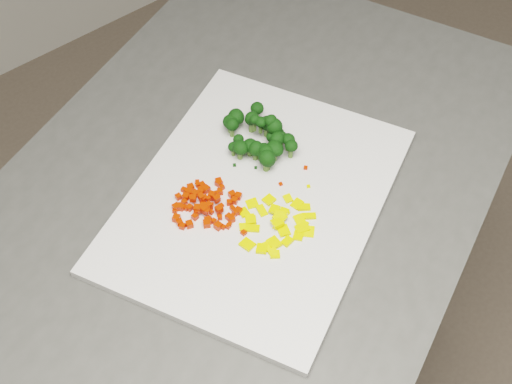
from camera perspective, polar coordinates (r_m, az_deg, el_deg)
counter_block at (r=1.38m, az=-0.46°, el=-10.72°), size 1.07×0.92×0.90m
cutting_board at (r=0.97m, az=0.00°, el=-0.57°), size 0.51×0.47×0.01m
carrot_pile at (r=0.94m, az=-3.96°, el=-0.86°), size 0.09×0.09×0.03m
pepper_pile at (r=0.93m, az=1.73°, el=-2.45°), size 0.11×0.11×0.01m
broccoli_pile at (r=1.01m, az=0.66°, el=5.05°), size 0.11×0.11×0.05m
carrot_cube_0 at (r=0.94m, az=-4.90°, el=-1.98°), size 0.01×0.01×0.01m
carrot_cube_1 at (r=0.93m, az=-3.40°, el=-2.34°), size 0.01×0.01×0.01m
carrot_cube_2 at (r=0.94m, az=-3.89°, el=-1.28°), size 0.01×0.01×0.01m
carrot_cube_3 at (r=0.95m, az=-3.17°, el=-0.54°), size 0.01×0.01×0.01m
carrot_cube_4 at (r=0.97m, az=-5.25°, el=0.38°), size 0.01×0.01×0.01m
carrot_cube_5 at (r=0.97m, az=-4.02°, el=0.13°), size 0.01×0.01×0.01m
carrot_cube_6 at (r=0.95m, az=-6.49°, el=-1.49°), size 0.01×0.01×0.01m
carrot_cube_7 at (r=0.97m, az=-4.70°, el=0.59°), size 0.01×0.01×0.01m
carrot_cube_8 at (r=0.93m, az=-5.91°, el=-2.74°), size 0.01×0.01×0.01m
carrot_cube_9 at (r=0.94m, az=-4.71°, el=-1.54°), size 0.01×0.01×0.01m
carrot_cube_10 at (r=0.97m, az=-2.75°, el=0.38°), size 0.01×0.01×0.01m
carrot_cube_11 at (r=0.95m, az=-4.24°, el=-0.55°), size 0.01×0.01×0.01m
carrot_cube_12 at (r=0.96m, az=-5.75°, el=-0.82°), size 0.01×0.01×0.01m
carrot_cube_13 at (r=0.94m, az=-3.94°, el=-1.56°), size 0.01×0.01×0.01m
carrot_cube_14 at (r=0.93m, az=-3.88°, el=-2.29°), size 0.01×0.01×0.01m
carrot_cube_15 at (r=0.93m, az=-2.13°, el=-2.59°), size 0.01×0.01×0.01m
carrot_cube_16 at (r=0.95m, az=-1.90°, el=-1.29°), size 0.01×0.01×0.01m
carrot_cube_17 at (r=0.95m, az=-4.31°, el=-1.01°), size 0.01×0.01×0.01m
carrot_cube_18 at (r=0.97m, az=-5.37°, el=0.03°), size 0.01×0.01×0.01m
carrot_cube_19 at (r=0.97m, az=-3.00°, el=0.71°), size 0.01×0.01×0.01m
carrot_cube_20 at (r=0.94m, az=-3.78°, el=-2.11°), size 0.01×0.01×0.01m
carrot_cube_21 at (r=0.96m, az=-3.39°, el=-0.37°), size 0.01×0.01×0.01m
carrot_cube_22 at (r=0.94m, az=-1.40°, el=-1.52°), size 0.01×0.01×0.01m
carrot_cube_23 at (r=0.94m, az=-1.61°, el=-1.60°), size 0.01×0.01×0.01m
carrot_cube_24 at (r=0.96m, az=-2.90°, el=0.03°), size 0.01×0.01×0.01m
carrot_cube_25 at (r=0.95m, az=-5.03°, el=-0.53°), size 0.01×0.01×0.01m
carrot_cube_26 at (r=0.98m, az=-4.72°, el=0.79°), size 0.01×0.01×0.01m
carrot_cube_27 at (r=0.95m, az=-1.73°, el=-0.69°), size 0.01×0.01×0.01m
carrot_cube_28 at (r=0.96m, az=-6.23°, el=-0.38°), size 0.01×0.01×0.01m
carrot_cube_29 at (r=0.95m, az=-3.64°, el=-1.09°), size 0.01×0.01×0.01m
carrot_cube_30 at (r=0.95m, az=-4.22°, el=-1.45°), size 0.01×0.01×0.01m
carrot_cube_31 at (r=0.96m, az=-1.42°, el=-0.33°), size 0.01×0.01×0.01m
carrot_cube_32 at (r=0.93m, az=-3.96°, el=-2.54°), size 0.01×0.01×0.01m
carrot_cube_33 at (r=0.97m, az=-5.34°, el=0.06°), size 0.01×0.01×0.01m
carrot_cube_34 at (r=0.96m, az=-4.33°, el=-0.60°), size 0.01×0.01×0.01m
carrot_cube_35 at (r=0.93m, az=-3.05°, el=-2.72°), size 0.01×0.01×0.01m
carrot_cube_36 at (r=0.94m, az=-2.97°, el=-1.38°), size 0.01×0.01×0.01m
carrot_cube_37 at (r=0.94m, az=-6.14°, el=-2.43°), size 0.01×0.01×0.01m
carrot_cube_38 at (r=0.95m, az=-3.84°, el=-0.51°), size 0.01×0.01×0.01m
carrot_cube_39 at (r=0.96m, az=-4.85°, el=-0.17°), size 0.01×0.01×0.01m
carrot_cube_40 at (r=0.96m, az=-4.89°, el=-0.14°), size 0.01×0.01×0.01m
carrot_cube_41 at (r=0.97m, az=-3.01°, el=0.83°), size 0.01×0.01×0.01m
carrot_cube_42 at (r=0.94m, az=-2.18°, el=-2.01°), size 0.01×0.01×0.01m
carrot_cube_43 at (r=0.95m, az=-4.10°, el=-0.46°), size 0.01×0.01×0.01m
carrot_cube_44 at (r=0.96m, az=-5.64°, el=-0.37°), size 0.01×0.01×0.01m
carrot_cube_45 at (r=0.97m, az=-4.24°, el=0.33°), size 0.01×0.01×0.01m
carrot_cube_46 at (r=0.97m, az=-4.01°, el=0.24°), size 0.01×0.01×0.01m
carrot_cube_47 at (r=0.95m, az=-5.62°, el=-1.28°), size 0.01×0.01×0.01m
carrot_cube_48 at (r=0.93m, az=-2.27°, el=-2.78°), size 0.01×0.01×0.01m
carrot_cube_49 at (r=0.97m, az=-5.81°, el=0.19°), size 0.01×0.01×0.01m
carrot_cube_50 at (r=0.95m, az=-3.75°, el=-1.21°), size 0.01×0.01×0.01m
carrot_cube_51 at (r=0.93m, az=-2.64°, el=-2.82°), size 0.01×0.01×0.01m
carrot_cube_52 at (r=0.96m, az=-1.92°, el=-0.21°), size 0.01×0.01×0.01m
carrot_cube_53 at (r=0.97m, az=-4.46°, el=0.22°), size 0.01×0.01×0.01m
carrot_cube_54 at (r=0.95m, az=-3.54°, el=-0.25°), size 0.01×0.01×0.01m
carrot_cube_55 at (r=0.96m, az=-5.13°, el=-0.50°), size 0.01×0.01×0.01m
carrot_cube_56 at (r=0.93m, az=-5.34°, el=-2.59°), size 0.01×0.01×0.01m
carrot_cube_57 at (r=0.97m, az=-4.40°, el=0.09°), size 0.01×0.01×0.01m
carrot_cube_58 at (r=0.95m, az=-5.34°, el=-1.26°), size 0.01×0.01×0.01m
carrot_cube_59 at (r=0.96m, az=-4.54°, el=-0.15°), size 0.01×0.01×0.01m
carrot_cube_60 at (r=0.94m, az=-1.42°, el=-1.51°), size 0.01×0.01×0.01m
carrot_cube_61 at (r=0.94m, az=-3.60°, el=-1.61°), size 0.01×0.01×0.01m
carrot_cube_62 at (r=0.95m, az=-3.05°, el=-0.41°), size 0.01×0.01×0.01m
carrot_cube_63 at (r=0.94m, az=-3.83°, el=-1.07°), size 0.01×0.01×0.01m
carrot_cube_64 at (r=0.95m, az=-5.95°, el=-1.23°), size 0.01×0.01×0.01m
carrot_cube_65 at (r=0.97m, az=-4.33°, el=0.59°), size 0.01×0.01×0.01m
carrot_cube_66 at (r=0.94m, az=-4.18°, el=-1.39°), size 0.01×0.01×0.01m
carrot_cube_67 at (r=0.95m, az=-6.19°, el=-1.18°), size 0.01×0.01×0.01m
carrot_cube_68 at (r=0.95m, az=-4.62°, el=-1.30°), size 0.01×0.01×0.01m
carrot_cube_69 at (r=0.94m, az=-4.17°, el=-1.15°), size 0.01×0.01×0.01m
carrot_cube_70 at (r=0.96m, az=-3.28°, el=-0.24°), size 0.01×0.01×0.01m
carrot_cube_71 at (r=0.94m, az=-4.72°, el=-1.31°), size 0.01×0.01×0.01m
carrot_cube_72 at (r=0.94m, az=-6.38°, el=-2.10°), size 0.01×0.01×0.01m
carrot_cube_73 at (r=0.96m, az=-5.25°, el=-0.27°), size 0.01×0.01×0.01m
carrot_cube_74 at (r=0.94m, az=-2.90°, el=-2.05°), size 0.01×0.01×0.01m
carrot_cube_75 at (r=0.93m, az=-1.95°, el=-2.19°), size 0.01×0.01×0.01m
carrot_cube_76 at (r=0.95m, az=-2.15°, el=-0.85°), size 0.01×0.01×0.01m
carrot_cube_77 at (r=0.95m, az=-4.40°, el=-0.41°), size 0.01×0.01×0.01m
carrot_cube_78 at (r=0.95m, az=-4.23°, el=-0.86°), size 0.01×0.01×0.01m
carrot_cube_79 at (r=0.95m, az=-6.40°, el=-1.22°), size 0.01×0.01×0.01m
carrot_cube_80 at (r=0.94m, az=-1.86°, el=-1.94°), size 0.01×0.01×0.01m
carrot_cube_81 at (r=0.94m, az=-3.02°, el=-1.72°), size 0.01×0.01×0.01m
pepper_chunk_0 at (r=0.95m, az=-0.31°, el=-0.93°), size 0.02×0.02×0.01m
pepper_chunk_1 at (r=0.94m, az=-0.42°, el=-2.25°), size 0.02×0.02×0.01m
pepper_chunk_2 at (r=0.92m, az=2.51°, el=-3.97°), size 0.02×0.01×0.01m
pepper_chunk_3 at (r=0.91m, az=1.52°, el=-5.00°), size 0.02×0.02×0.00m
pepper_chunk_4 at (r=0.91m, az=1.39°, el=-4.88°), size 0.01×0.01×0.01m
pepper_chunk_5 at (r=0.93m, az=4.22°, el=-3.17°), size 0.02×0.02×0.01m
pepper_chunk_6 at (r=0.96m, az=2.57°, el=-0.53°), size 0.01×0.02×0.01m
pepper_chunk_7 at (r=0.95m, az=3.86°, el=-1.20°), size 0.02×0.02×0.01m
pepper_chunk_8 at (r=0.96m, az=1.05°, el=-0.63°), size 0.02×0.02×0.00m
pepper_chunk_9 at (r=0.93m, az=1.89°, el=-1.92°), size 0.02×0.02×0.01m
pepper_chunk_10 at (r=0.94m, az=-0.49°, el=-2.12°), size 0.02×0.02×0.00m
pepper_chunk_11 at (r=0.93m, az=1.72°, el=-2.46°), size 0.02×0.02×0.01m
pepper_chunk_12 at (r=0.94m, az=-0.98°, el=-1.63°), size 0.01×0.02×0.00m
pepper_chunk_13 at (r=0.93m, az=-0.91°, el=-2.81°), size 0.02×0.02×0.01m
pepper_chunk_14 at (r=0.94m, az=2.25°, el=-1.54°), size 0.01×0.02×0.00m
pepper_chunk_15 at (r=0.91m, az=0.46°, el=-4.54°), size 0.02×0.02×0.01m
pepper_chunk_16 at (r=0.92m, az=1.45°, el=-4.08°), size 0.02×0.02×0.01m
pepper_chunk_17 at (r=0.94m, az=4.28°, el=-1.93°), size 0.02×0.02×0.00m
pepper_chunk_18 at (r=0.92m, az=3.41°, el=-3.51°), size 0.02×0.02×0.01m
pepper_chunk_19 at (r=0.93m, az=1.84°, el=-2.78°), size 0.02×0.02×0.01m
pepper_chunk_20 at (r=0.91m, az=0.99°, el=-4.34°), size 0.01×0.02×0.01m
pepper_chunk_21 at (r=0.93m, az=2.22°, el=-3.10°), size 0.02×0.02×0.00m
pepper_chunk_22 at (r=0.95m, az=0.46°, el=-1.50°), size 0.01×0.02×0.01m
pepper_chunk_23 at (r=0.93m, az=1.93°, el=-2.03°), size 0.02×0.02×0.00m
pepper_chunk_24 at (r=0.93m, az=3.71°, el=-2.93°), size 0.02×0.02×0.01m
pepper_chunk_25 at (r=0.91m, az=-0.70°, el=-4.21°), size 0.02×0.02×0.01m
pepper_chunk_26 at (r=0.95m, az=3.30°, el=-0.96°), size 0.02×0.02×0.01m
pepper_chunk_27 at (r=0.94m, az=3.50°, el=-2.22°), size 0.02×0.02×0.01m
pepper_chunk_28 at (r=0.93m, az=-0.26°, el=-2.92°), size 0.02×0.02×0.01m
pepper_chunk_29 at (r=0.94m, az=1.48°, el=-1.39°), size 0.02×0.02×0.00m
pepper_chunk_30 at (r=0.93m, az=3.80°, el=-2.79°), size 0.02×0.02×0.01m
broccoli_floret_0 at (r=0.99m, az=0.79°, el=2.92°), size 0.03×0.03×0.03m
broccoli_floret_1 at (r=0.98m, az=0.91°, el=2.39°), size 0.03×0.03×0.03m
broccoli_floret_2 at (r=1.01m, az=0.35°, el=5.32°), size 0.02×0.02×0.03m
broccoli_floret_3 at (r=1.01m, az=1.25°, el=4.22°), size 0.02×0.02×0.02m
broccoli_floret_4 at (r=1.00m, az=-1.85°, el=3.42°), size 0.02×0.02×0.02m
broccoli_floret_5 at (r=0.99m, az=-1.30°, el=3.32°), size 0.03×0.03×0.03m
broccoli_floret_6 at (r=0.98m, az=0.82°, el=2.44°), size 0.03×0.03×0.03m
broccoli_floret_7 at (r=1.03m, az=0.97°, el=5.26°), size 0.03×0.03×0.03m
broccoli_floret_8 at (r=1.03m, az=-2.06°, el=5.41°), size 0.03×0.03×0.03m
broccoli_floret_9 at (r=1.01m, az=-1.43°, el=3.94°), size 0.02×0.02×0.03m
broccoli_floret_10 at (r=1.00m, az=1.74°, el=4.27°), size 0.02×0.02×0.02m
broccoli_floret_11 at (r=1.01m, az=2.56°, el=3.95°), size 0.02×0.02×0.03m
broccoli_floret_12 at (r=1.00m, az=1.66°, el=3.96°), size 0.03×0.03×0.03m
broccoli_floret_13 at (r=1.02m, az=1.80°, el=4.58°), size 0.02×0.02×0.02m
broccoli_floret_14 at (r=1.04m, az=-1.64°, el=5.82°), size 0.03×0.03×0.03m
broccoli_floret_15 at (r=1.05m, az=0.06°, el=6.42°), size 0.03×0.03×0.03m
broccoli_floret_16 at (r=1.03m, az=-0.38°, el=5.56°), size 0.03×0.03×0.03m
broccoli_floret_17 at (r=1.01m, az=1.44°, el=5.08°), size 0.03×0.03×0.03m
broccoli_floret_18 at (r=1.02m, az=-1.94°, el=5.10°), size 0.03×0.03×0.03m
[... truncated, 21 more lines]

